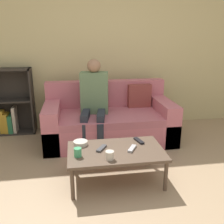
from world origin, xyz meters
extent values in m
plane|color=tan|center=(0.00, 0.00, 0.00)|extent=(22.00, 22.00, 0.00)
cube|color=beige|center=(0.00, 2.35, 1.30)|extent=(12.00, 0.06, 2.60)
cube|color=#D1707F|center=(-0.05, 1.64, 0.17)|extent=(1.87, 0.95, 0.34)
cube|color=#C06775|center=(-0.05, 1.55, 0.39)|extent=(1.43, 0.77, 0.10)
cube|color=#D1707F|center=(-0.05, 2.02, 0.64)|extent=(1.87, 0.18, 0.41)
cube|color=#D1707F|center=(-0.88, 1.64, 0.30)|extent=(0.22, 0.95, 0.60)
cube|color=#D1707F|center=(0.77, 1.64, 0.30)|extent=(0.22, 0.95, 0.60)
cube|color=#93423D|center=(0.46, 1.87, 0.62)|extent=(0.36, 0.12, 0.36)
cube|color=#332D28|center=(-1.21, 2.17, 0.52)|extent=(0.02, 0.28, 1.04)
cube|color=#332D28|center=(-1.54, 2.30, 0.52)|extent=(0.69, 0.02, 1.04)
cube|color=#332D28|center=(-1.54, 2.17, 0.01)|extent=(0.69, 0.28, 0.02)
cube|color=#332D28|center=(-1.54, 2.17, 0.54)|extent=(0.64, 0.28, 0.02)
cube|color=#332D28|center=(-1.54, 2.17, 1.03)|extent=(0.69, 0.28, 0.02)
cube|color=gold|center=(-1.71, 2.15, 0.21)|extent=(0.07, 0.16, 0.37)
cube|color=gold|center=(-1.64, 2.16, 0.18)|extent=(0.06, 0.22, 0.31)
cube|color=#2D7A4C|center=(-1.58, 2.16, 0.16)|extent=(0.07, 0.23, 0.28)
cube|color=beige|center=(-1.51, 2.16, 0.23)|extent=(0.05, 0.20, 0.42)
cylinder|color=brown|center=(-0.61, 0.28, 0.17)|extent=(0.04, 0.04, 0.33)
cylinder|color=brown|center=(0.33, 0.28, 0.17)|extent=(0.04, 0.04, 0.33)
cylinder|color=brown|center=(-0.61, 0.82, 0.17)|extent=(0.04, 0.04, 0.33)
cylinder|color=brown|center=(0.33, 0.82, 0.17)|extent=(0.04, 0.04, 0.33)
cube|color=brown|center=(-0.14, 0.55, 0.35)|extent=(1.02, 0.62, 0.03)
cylinder|color=#282D38|center=(-0.45, 1.21, 0.22)|extent=(0.10, 0.10, 0.44)
cylinder|color=#282D38|center=(-0.24, 1.17, 0.22)|extent=(0.10, 0.10, 0.44)
cube|color=#282D38|center=(-0.41, 1.45, 0.48)|extent=(0.17, 0.43, 0.09)
cube|color=#282D38|center=(-0.20, 1.42, 0.48)|extent=(0.17, 0.43, 0.09)
cube|color=#66845B|center=(-0.26, 1.68, 0.73)|extent=(0.42, 0.26, 0.60)
sphere|color=#A87A5B|center=(-0.26, 1.68, 1.12)|extent=(0.19, 0.19, 0.19)
cylinder|color=#4CB77A|center=(-0.54, 0.46, 0.41)|extent=(0.08, 0.08, 0.09)
cylinder|color=silver|center=(-0.23, 0.35, 0.41)|extent=(0.09, 0.09, 0.09)
cube|color=#47474C|center=(-0.29, 0.59, 0.38)|extent=(0.13, 0.17, 0.02)
cube|color=#B7B7BC|center=(0.03, 0.53, 0.38)|extent=(0.13, 0.17, 0.02)
cube|color=black|center=(0.16, 0.72, 0.38)|extent=(0.09, 0.18, 0.02)
cylinder|color=beige|center=(-0.51, 0.73, 0.39)|extent=(0.16, 0.16, 0.05)
camera|label=1|loc=(-0.55, -1.83, 1.55)|focal=40.00mm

